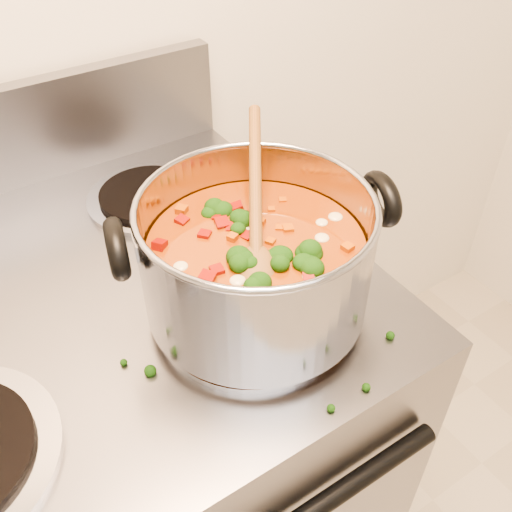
# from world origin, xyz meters

# --- Properties ---
(electric_range) EXTENTS (0.75, 0.68, 1.08)m
(electric_range) POSITION_xyz_m (0.07, 1.16, 0.47)
(electric_range) COLOR gray
(electric_range) RESTS_ON ground
(stockpot) EXTENTS (0.33, 0.27, 0.16)m
(stockpot) POSITION_xyz_m (0.26, 1.02, 1.00)
(stockpot) COLOR #A1A1A8
(stockpot) RESTS_ON electric_range
(wooden_spoon) EXTENTS (0.16, 0.24, 0.10)m
(wooden_spoon) POSITION_xyz_m (0.27, 1.03, 1.05)
(wooden_spoon) COLOR brown
(wooden_spoon) RESTS_ON stockpot
(cooktop_crumbs) EXTENTS (0.33, 0.21, 0.01)m
(cooktop_crumbs) POSITION_xyz_m (0.32, 0.96, 0.92)
(cooktop_crumbs) COLOR black
(cooktop_crumbs) RESTS_ON electric_range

